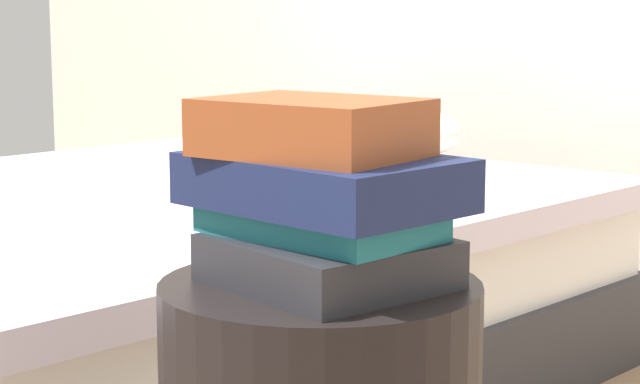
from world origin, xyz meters
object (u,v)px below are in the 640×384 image
object	(u,v)px
book_rust	(311,127)
bed	(150,288)
book_teal	(318,222)
book_charcoal	(331,261)
book_navy	(322,182)

from	to	relation	value
book_rust	bed	bearing A→B (deg)	142.68
bed	book_teal	bearing A→B (deg)	-29.80
bed	book_charcoal	distance (m)	1.41
book_charcoal	book_navy	size ratio (longest dim) A/B	0.79
book_charcoal	book_navy	xyz separation A→B (m)	(-0.01, 0.00, 0.09)
bed	book_charcoal	world-z (taller)	bed
bed	book_rust	world-z (taller)	book_rust
book_navy	book_rust	xyz separation A→B (m)	(-0.01, -0.01, 0.06)
book_teal	book_navy	xyz separation A→B (m)	(0.00, 0.01, 0.04)
bed	book_rust	bearing A→B (deg)	-30.07
bed	book_teal	size ratio (longest dim) A/B	8.05
book_charcoal	book_teal	world-z (taller)	book_teal
book_teal	book_navy	size ratio (longest dim) A/B	0.86
book_charcoal	book_navy	distance (m)	0.09
book_charcoal	book_teal	size ratio (longest dim) A/B	0.92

